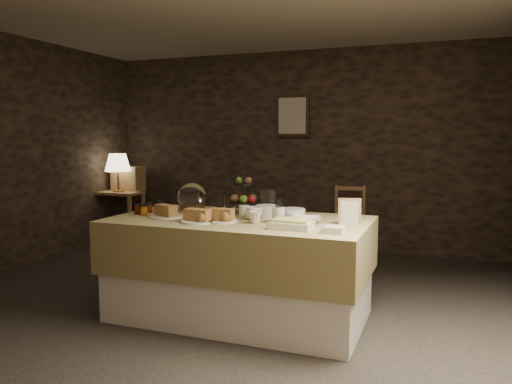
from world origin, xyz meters
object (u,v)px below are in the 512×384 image
(wine_rack, at_px, (128,178))
(chair, at_px, (350,224))
(console_table, at_px, (118,201))
(table_lamp, at_px, (118,163))
(fruit_stand, at_px, (244,197))
(buffet_table, at_px, (239,261))

(wine_rack, distance_m, chair, 3.18)
(console_table, bearing_deg, table_lamp, -45.00)
(chair, bearing_deg, fruit_stand, -113.40)
(buffet_table, height_order, fruit_stand, fruit_stand)
(buffet_table, distance_m, console_table, 3.44)
(buffet_table, distance_m, chair, 2.56)
(console_table, xyz_separation_m, table_lamp, (0.05, -0.05, 0.53))
(console_table, relative_size, wine_rack, 1.70)
(console_table, distance_m, chair, 3.21)
(console_table, xyz_separation_m, chair, (3.18, 0.41, -0.20))
(chair, bearing_deg, buffet_table, -110.52)
(chair, distance_m, fruit_stand, 2.38)
(fruit_stand, bearing_deg, buffet_table, -76.27)
(fruit_stand, bearing_deg, table_lamp, 145.61)
(buffet_table, xyz_separation_m, chair, (0.46, 2.52, -0.09))
(wine_rack, height_order, fruit_stand, fruit_stand)
(wine_rack, bearing_deg, console_table, -105.52)
(buffet_table, bearing_deg, wine_rack, 139.41)
(fruit_stand, bearing_deg, wine_rack, 142.30)
(table_lamp, xyz_separation_m, chair, (3.13, 0.46, -0.73))
(console_table, distance_m, table_lamp, 0.53)
(chair, height_order, fruit_stand, fruit_stand)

